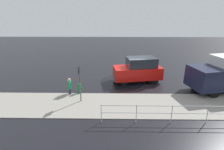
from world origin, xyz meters
TOP-DOWN VIEW (x-y plane):
  - ground_plane at (0.00, 0.00)m, footprint 60.00×60.00m
  - kerb_strip at (0.00, 4.20)m, footprint 24.00×3.20m
  - moving_hatchback at (-0.49, 0.08)m, footprint 4.13×2.34m
  - fire_hydrant at (4.00, 2.52)m, footprint 0.42×0.31m
  - pedestrian at (4.65, 2.70)m, footprint 0.32×0.55m
  - metal_railing at (-2.40, 6.06)m, footprint 9.17×0.04m
  - sign_post at (3.68, 3.76)m, footprint 0.07×0.44m
  - puddle_patch at (0.87, 0.28)m, footprint 3.63×3.63m

SIDE VIEW (x-z plane):
  - ground_plane at x=0.00m, z-range 0.00..0.00m
  - puddle_patch at x=0.87m, z-range 0.00..0.01m
  - kerb_strip at x=0.00m, z-range 0.00..0.04m
  - fire_hydrant at x=4.00m, z-range 0.00..0.80m
  - pedestrian at x=4.65m, z-range 0.07..1.29m
  - metal_railing at x=-2.40m, z-range 0.20..1.25m
  - moving_hatchback at x=-0.49m, z-range 0.00..2.06m
  - sign_post at x=3.68m, z-range 0.38..2.78m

